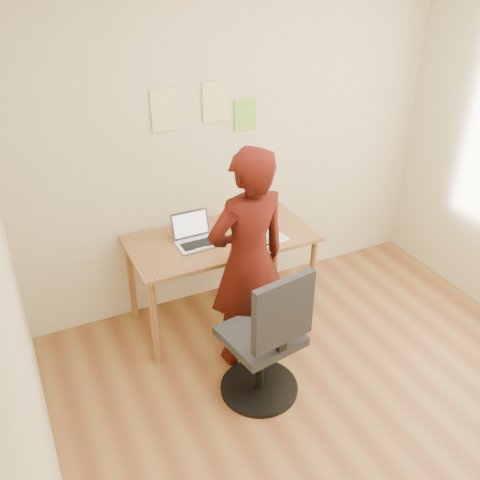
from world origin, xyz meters
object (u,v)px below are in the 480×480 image
phone (266,241)px  person (248,261)px  desk (221,247)px  laptop (195,236)px  office_chair (266,345)px

phone → person: (-0.30, -0.30, 0.07)m
desk → laptop: 0.25m
laptop → phone: (0.48, -0.23, -0.04)m
desk → phone: bearing=-37.5°
desk → phone: (0.27, -0.21, 0.09)m
desk → phone: 0.36m
desk → office_chair: size_ratio=1.36×
desk → office_chair: (-0.09, -0.93, -0.21)m
desk → office_chair: office_chair is taller
phone → office_chair: size_ratio=0.11×
desk → laptop: bearing=175.6°
laptop → office_chair: size_ratio=0.29×
office_chair → person: 0.57m
laptop → office_chair: bearing=-84.4°
phone → person: person is taller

